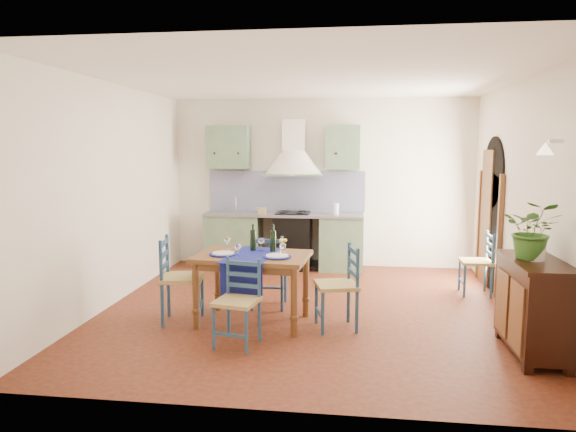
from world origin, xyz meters
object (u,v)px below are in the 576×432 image
object	(u,v)px
potted_plant	(533,230)
sideboard	(534,304)
dining_table	(253,262)
chair_near	(238,302)

from	to	relation	value
potted_plant	sideboard	bearing A→B (deg)	-44.97
dining_table	chair_near	bearing A→B (deg)	-91.89
sideboard	potted_plant	bearing A→B (deg)	135.03
potted_plant	chair_near	bearing A→B (deg)	-177.35
chair_near	sideboard	distance (m)	2.87
chair_near	sideboard	xyz separation A→B (m)	(2.87, 0.10, 0.06)
sideboard	potted_plant	world-z (taller)	potted_plant
chair_near	sideboard	world-z (taller)	sideboard
dining_table	sideboard	size ratio (longest dim) A/B	1.26
dining_table	sideboard	distance (m)	2.91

